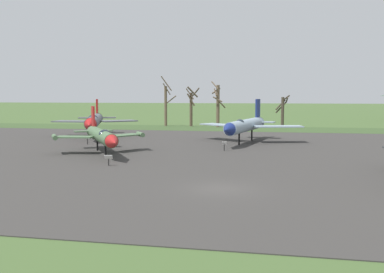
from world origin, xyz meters
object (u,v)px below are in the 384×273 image
object	(u,v)px
jet_fighter_front_right	(245,125)
info_placard_front_right	(224,145)
jet_fighter_rear_left	(101,136)
info_placard_rear_left	(109,159)
info_placard_front_left	(87,139)
jet_fighter_front_left	(94,121)

from	to	relation	value
jet_fighter_front_right	info_placard_front_right	bearing A→B (deg)	-101.03
jet_fighter_rear_left	info_placard_rear_left	world-z (taller)	jet_fighter_rear_left
info_placard_front_left	info_placard_front_right	world-z (taller)	info_placard_front_left
jet_fighter_front_right	info_placard_front_right	xyz separation A→B (m)	(-1.62, -8.32, -1.60)
info_placard_front_right	jet_fighter_rear_left	distance (m)	12.73
info_placard_front_right	info_placard_front_left	bearing A→B (deg)	169.85
jet_fighter_front_right	info_placard_rear_left	world-z (taller)	jet_fighter_front_right
jet_fighter_front_right	info_placard_rear_left	size ratio (longest dim) A/B	16.27
jet_fighter_rear_left	jet_fighter_front_right	bearing A→B (deg)	44.13
info_placard_front_left	info_placard_front_right	distance (m)	17.09
jet_fighter_front_left	info_placard_rear_left	distance (m)	25.41
info_placard_front_left	jet_fighter_rear_left	bearing A→B (deg)	-56.70
jet_fighter_front_left	info_placard_front_left	size ratio (longest dim) A/B	15.92
jet_fighter_front_left	jet_fighter_rear_left	size ratio (longest dim) A/B	1.36
jet_fighter_front_left	jet_fighter_rear_left	distance (m)	17.73
jet_fighter_front_left	info_placard_front_left	bearing A→B (deg)	-71.75
jet_fighter_front_left	info_placard_front_right	distance (m)	22.62
info_placard_front_left	jet_fighter_rear_left	distance (m)	9.27
jet_fighter_front_left	info_placard_front_right	size ratio (longest dim) A/B	16.18
info_placard_front_right	info_placard_rear_left	xyz separation A→B (m)	(-8.31, -11.46, -0.00)
jet_fighter_front_right	info_placard_rear_left	bearing A→B (deg)	-116.65
info_placard_front_right	jet_fighter_front_right	bearing A→B (deg)	78.97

